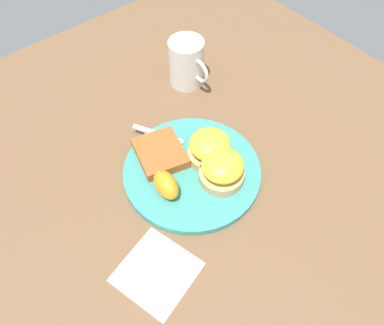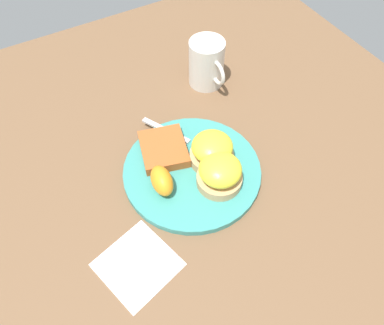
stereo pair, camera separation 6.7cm
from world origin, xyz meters
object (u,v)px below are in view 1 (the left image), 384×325
at_px(sandwich_benedict_left, 222,169).
at_px(orange_wedge, 166,185).
at_px(sandwich_benedict_right, 209,147).
at_px(fork, 186,145).
at_px(cup, 187,63).
at_px(hashbrown_patty, 160,153).

relative_size(sandwich_benedict_left, orange_wedge, 1.35).
xyz_separation_m(sandwich_benedict_right, orange_wedge, (0.01, -0.11, -0.01)).
relative_size(orange_wedge, fork, 0.32).
relative_size(fork, cup, 1.74).
distance_m(hashbrown_patty, fork, 0.06).
bearing_deg(cup, hashbrown_patty, -51.35).
relative_size(sandwich_benedict_right, fork, 0.43).
height_order(sandwich_benedict_right, cup, cup).
distance_m(sandwich_benedict_right, cup, 0.23).
bearing_deg(fork, hashbrown_patty, -101.25).
relative_size(orange_wedge, cup, 0.55).
relative_size(sandwich_benedict_left, fork, 0.43).
distance_m(hashbrown_patty, orange_wedge, 0.08).
height_order(hashbrown_patty, cup, cup).
bearing_deg(fork, sandwich_benedict_left, 0.53).
relative_size(sandwich_benedict_left, hashbrown_patty, 0.86).
relative_size(hashbrown_patty, cup, 0.86).
relative_size(sandwich_benedict_right, orange_wedge, 1.35).
distance_m(sandwich_benedict_left, sandwich_benedict_right, 0.05).
bearing_deg(sandwich_benedict_left, fork, -179.47).
distance_m(sandwich_benedict_right, hashbrown_patty, 0.09).
bearing_deg(hashbrown_patty, sandwich_benedict_left, 26.62).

